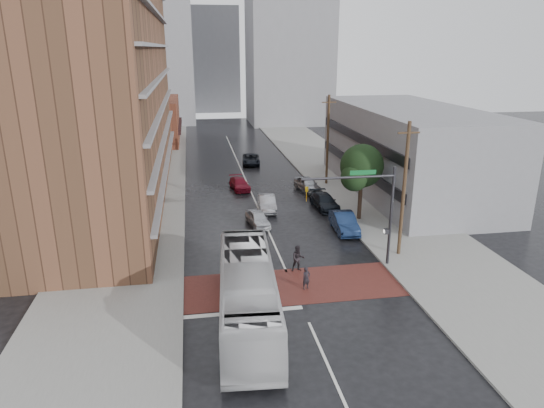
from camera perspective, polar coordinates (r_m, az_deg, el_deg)
ground at (r=31.59m, az=2.63°, el=-10.01°), size 160.00×160.00×0.00m
crosswalk at (r=32.02m, az=2.44°, el=-9.58°), size 14.00×5.00×0.02m
sidewalk_west at (r=54.58m, az=-14.90°, el=1.65°), size 9.00×90.00×0.15m
sidewalk_east at (r=57.05m, az=8.74°, el=2.75°), size 9.00×90.00×0.15m
apartment_block at (r=51.90m, az=-19.12°, el=16.10°), size 10.00×44.00×28.00m
storefront_west at (r=82.27m, az=-13.76°, el=9.51°), size 8.00×16.00×7.00m
building_east at (r=53.35m, az=15.76°, el=6.12°), size 11.00×26.00×9.00m
distant_tower_west at (r=105.58m, az=-14.55°, el=18.02°), size 18.00×16.00×32.00m
distant_tower_east at (r=101.32m, az=2.03°, el=19.70°), size 16.00×14.00×36.00m
distant_tower_center at (r=122.45m, az=-6.95°, el=16.47°), size 12.00×10.00×24.00m
street_tree at (r=43.09m, az=10.52°, el=4.11°), size 4.20×4.10×6.90m
signal_mast at (r=33.58m, az=11.66°, el=0.11°), size 6.50×0.30×7.20m
utility_pole_near at (r=35.91m, az=15.26°, el=1.68°), size 1.60×0.26×10.00m
utility_pole_far at (r=54.23m, az=6.58°, el=7.54°), size 1.60×0.26×10.00m
transit_bus at (r=27.41m, az=-2.87°, el=-10.45°), size 3.89×12.89×3.54m
pedestrian_a at (r=31.38m, az=4.05°, el=-8.70°), size 0.63×0.51×1.50m
pedestrian_b at (r=33.65m, az=3.09°, el=-6.43°), size 0.92×0.72×1.87m
car_travel_a at (r=42.06m, az=-1.68°, el=-1.73°), size 2.13×4.04×1.31m
car_travel_b at (r=46.04m, az=-0.58°, el=0.11°), size 1.81×4.46×1.44m
car_travel_c at (r=53.10m, az=-3.83°, el=2.39°), size 2.27×4.44×1.23m
suv_travel at (r=64.71m, az=-2.48°, el=5.29°), size 2.73×5.07×1.35m
car_parked_near at (r=41.22m, az=8.48°, el=-2.15°), size 1.93×4.88×1.58m
car_parked_mid at (r=46.88m, az=6.19°, el=0.30°), size 2.22×4.86×1.38m
car_parked_far at (r=52.36m, az=4.20°, el=2.32°), size 2.59×4.73×1.53m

